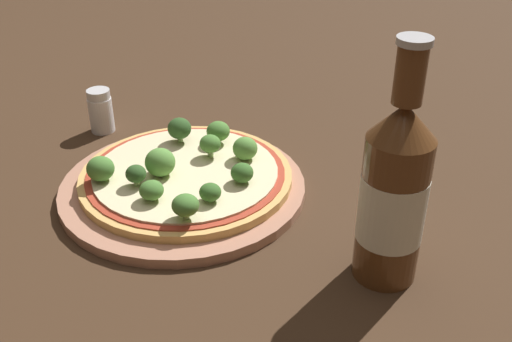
% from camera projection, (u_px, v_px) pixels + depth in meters
% --- Properties ---
extents(ground_plane, '(3.00, 3.00, 0.00)m').
position_uv_depth(ground_plane, '(188.00, 193.00, 0.71)').
color(ground_plane, '#3D2819').
extents(plate, '(0.29, 0.29, 0.01)m').
position_uv_depth(plate, '(186.00, 185.00, 0.72)').
color(plate, tan).
rests_on(plate, ground_plane).
extents(pizza, '(0.25, 0.25, 0.01)m').
position_uv_depth(pizza, '(186.00, 175.00, 0.71)').
color(pizza, tan).
rests_on(pizza, plate).
extents(broccoli_floret_0, '(0.03, 0.03, 0.03)m').
position_uv_depth(broccoli_floret_0, '(207.00, 143.00, 0.73)').
color(broccoli_floret_0, '#89A866').
rests_on(broccoli_floret_0, pizza).
extents(broccoli_floret_1, '(0.03, 0.03, 0.02)m').
position_uv_depth(broccoli_floret_1, '(150.00, 190.00, 0.65)').
color(broccoli_floret_1, '#89A866').
rests_on(broccoli_floret_1, pizza).
extents(broccoli_floret_2, '(0.02, 0.02, 0.02)m').
position_uv_depth(broccoli_floret_2, '(210.00, 192.00, 0.64)').
color(broccoli_floret_2, '#89A866').
rests_on(broccoli_floret_2, pizza).
extents(broccoli_floret_3, '(0.03, 0.03, 0.03)m').
position_uv_depth(broccoli_floret_3, '(245.00, 148.00, 0.72)').
color(broccoli_floret_3, '#89A866').
rests_on(broccoli_floret_3, pizza).
extents(broccoli_floret_4, '(0.02, 0.02, 0.03)m').
position_uv_depth(broccoli_floret_4, '(136.00, 174.00, 0.67)').
color(broccoli_floret_4, '#89A866').
rests_on(broccoli_floret_4, pizza).
extents(broccoli_floret_5, '(0.04, 0.04, 0.03)m').
position_uv_depth(broccoli_floret_5, '(160.00, 162.00, 0.69)').
color(broccoli_floret_5, '#89A866').
rests_on(broccoli_floret_5, pizza).
extents(broccoli_floret_6, '(0.03, 0.03, 0.03)m').
position_uv_depth(broccoli_floret_6, '(100.00, 169.00, 0.68)').
color(broccoli_floret_6, '#89A866').
rests_on(broccoli_floret_6, pizza).
extents(broccoli_floret_7, '(0.03, 0.03, 0.03)m').
position_uv_depth(broccoli_floret_7, '(185.00, 205.00, 0.61)').
color(broccoli_floret_7, '#89A866').
rests_on(broccoli_floret_7, pizza).
extents(broccoli_floret_8, '(0.03, 0.03, 0.02)m').
position_uv_depth(broccoli_floret_8, '(242.00, 173.00, 0.68)').
color(broccoli_floret_8, '#89A866').
rests_on(broccoli_floret_8, pizza).
extents(broccoli_floret_9, '(0.03, 0.03, 0.03)m').
position_uv_depth(broccoli_floret_9, '(179.00, 129.00, 0.76)').
color(broccoli_floret_9, '#89A866').
rests_on(broccoli_floret_9, pizza).
extents(broccoli_floret_10, '(0.03, 0.03, 0.03)m').
position_uv_depth(broccoli_floret_10, '(218.00, 131.00, 0.76)').
color(broccoli_floret_10, '#89A866').
rests_on(broccoli_floret_10, pizza).
extents(beer_bottle, '(0.06, 0.06, 0.24)m').
position_uv_depth(beer_bottle, '(394.00, 194.00, 0.54)').
color(beer_bottle, '#563319').
rests_on(beer_bottle, ground_plane).
extents(pepper_shaker, '(0.03, 0.03, 0.06)m').
position_uv_depth(pepper_shaker, '(101.00, 111.00, 0.84)').
color(pepper_shaker, silver).
rests_on(pepper_shaker, ground_plane).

